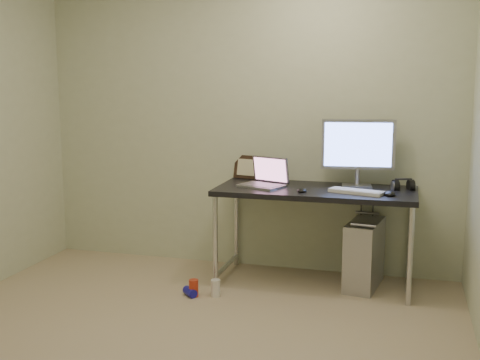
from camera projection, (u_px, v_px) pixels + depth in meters
name	position (u px, v px, depth m)	size (l,w,h in m)	color
floor	(169.00, 351.00, 3.51)	(3.50, 3.50, 0.00)	tan
wall_back	(247.00, 119.00, 4.97)	(3.50, 0.02, 2.50)	beige
desk	(315.00, 199.00, 4.58)	(1.50, 0.66, 0.75)	black
tower_computer	(364.00, 254.00, 4.57)	(0.29, 0.52, 0.54)	#ACABB0
cable_a	(361.00, 227.00, 4.81)	(0.01, 0.01, 0.70)	black
cable_b	(372.00, 231.00, 4.77)	(0.01, 0.01, 0.72)	black
can_red	(194.00, 288.00, 4.39)	(0.07, 0.07, 0.13)	red
can_white	(216.00, 288.00, 4.40)	(0.07, 0.07, 0.13)	white
can_blue	(190.00, 292.00, 4.40)	(0.06, 0.06, 0.12)	#1916A1
laptop	(265.00, 179.00, 4.67)	(0.40, 0.36, 0.22)	#ABABB2
monitor	(358.00, 148.00, 4.59)	(0.56, 0.19, 0.52)	#ABABB2
keyboard	(356.00, 192.00, 4.38)	(0.39, 0.13, 0.02)	silver
mouse_right	(390.00, 193.00, 4.29)	(0.08, 0.12, 0.04)	black
mouse_left	(302.00, 189.00, 4.43)	(0.07, 0.11, 0.04)	black
headphones	(403.00, 186.00, 4.51)	(0.19, 0.11, 0.11)	black
picture_frame	(248.00, 167.00, 5.01)	(0.24, 0.03, 0.19)	black
webcam	(269.00, 169.00, 4.91)	(0.05, 0.04, 0.13)	silver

